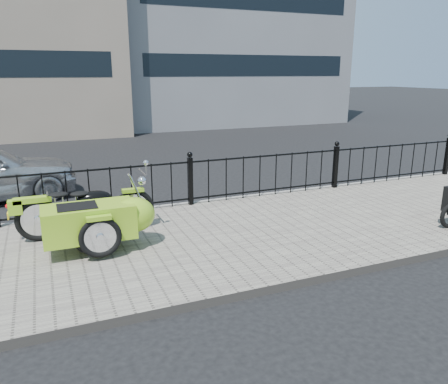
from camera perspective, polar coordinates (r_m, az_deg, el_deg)
name	(u,v)px	position (r m, az deg, el deg)	size (l,w,h in m)	color
ground	(214,231)	(7.74, -1.28, -5.07)	(120.00, 120.00, 0.00)	black
sidewalk	(225,237)	(7.28, 0.16, -5.90)	(30.00, 3.80, 0.12)	#6E665D
curb	(189,205)	(9.00, -4.63, -1.74)	(30.00, 0.10, 0.12)	gray
iron_fence	(190,182)	(8.73, -4.42, 1.32)	(14.11, 0.11, 1.08)	black
motorcycle_sidecar	(100,217)	(6.85, -15.85, -3.16)	(2.28, 1.48, 0.98)	black
spare_tire	(96,233)	(6.60, -16.43, -5.12)	(0.68, 0.68, 0.10)	black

